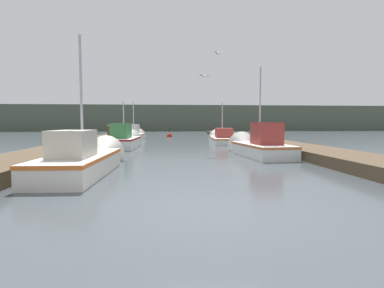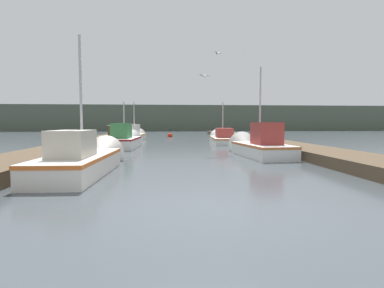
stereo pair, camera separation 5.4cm
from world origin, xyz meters
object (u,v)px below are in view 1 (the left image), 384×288
fishing_boat_2 (125,140)px  seagull_1 (204,76)px  mooring_piling_0 (109,136)px  seagull_lead (218,53)px  fishing_boat_4 (134,135)px  mooring_piling_1 (129,131)px  channel_buoy (169,135)px  fishing_boat_0 (87,158)px  fishing_boat_3 (221,138)px  fishing_boat_1 (258,146)px

fishing_boat_2 → seagull_1: 7.03m
mooring_piling_0 → seagull_lead: size_ratio=2.94×
fishing_boat_2 → seagull_lead: seagull_lead is taller
seagull_lead → fishing_boat_4: bearing=72.1°
mooring_piling_1 → seagull_1: 18.19m
mooring_piling_1 → fishing_boat_2: bearing=-84.5°
seagull_lead → mooring_piling_1: bearing=66.6°
fishing_boat_2 → seagull_lead: (5.60, -2.38, 5.01)m
mooring_piling_0 → channel_buoy: size_ratio=1.35×
channel_buoy → fishing_boat_0: bearing=-97.2°
fishing_boat_0 → fishing_boat_2: 9.38m
mooring_piling_0 → seagull_lead: bearing=-26.0°
fishing_boat_3 → fishing_boat_4: (-7.32, 3.59, 0.12)m
fishing_boat_1 → seagull_lead: 5.99m
mooring_piling_1 → fishing_boat_3: bearing=-46.1°
fishing_boat_4 → seagull_lead: seagull_lead is taller
fishing_boat_0 → fishing_boat_1: size_ratio=1.15×
seagull_1 → fishing_boat_0: bearing=30.6°
fishing_boat_1 → fishing_boat_2: 8.83m
fishing_boat_2 → seagull_lead: size_ratio=10.46×
fishing_boat_1 → fishing_boat_3: fishing_boat_1 is taller
fishing_boat_0 → seagull_1: fishing_boat_0 is taller
fishing_boat_0 → fishing_boat_2: bearing=92.4°
fishing_boat_3 → mooring_piling_0: size_ratio=4.52×
fishing_boat_0 → seagull_lead: (5.53, 7.00, 5.07)m
fishing_boat_1 → fishing_boat_4: fishing_boat_1 is taller
channel_buoy → seagull_1: size_ratio=1.90×
fishing_boat_0 → seagull_lead: size_ratio=11.91×
fishing_boat_0 → seagull_lead: bearing=53.7°
mooring_piling_0 → seagull_1: size_ratio=2.56×
mooring_piling_0 → fishing_boat_3: bearing=22.6°
fishing_boat_0 → fishing_boat_4: 17.28m
fishing_boat_2 → fishing_boat_1: bearing=-34.0°
fishing_boat_3 → mooring_piling_0: (-8.20, -3.41, 0.38)m
fishing_boat_1 → channel_buoy: 19.58m
fishing_boat_0 → fishing_boat_4: fishing_boat_0 is taller
fishing_boat_1 → mooring_piling_1: bearing=109.6°
mooring_piling_0 → fishing_boat_0: bearing=-83.4°
fishing_boat_1 → fishing_boat_4: bearing=114.1°
fishing_boat_4 → mooring_piling_1: size_ratio=3.72×
fishing_boat_0 → fishing_boat_3: 15.37m
mooring_piling_0 → channel_buoy: 13.64m
channel_buoy → seagull_lead: 17.31m
fishing_boat_0 → fishing_boat_3: size_ratio=0.90×
fishing_boat_4 → channel_buoy: bearing=64.6°
fishing_boat_4 → mooring_piling_0: bearing=-94.1°
fishing_boat_3 → fishing_boat_2: bearing=-144.8°
seagull_lead → channel_buoy: bearing=51.5°
fishing_boat_2 → mooring_piling_0: (-1.13, 0.89, 0.23)m
fishing_boat_0 → fishing_boat_4: bearing=93.0°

